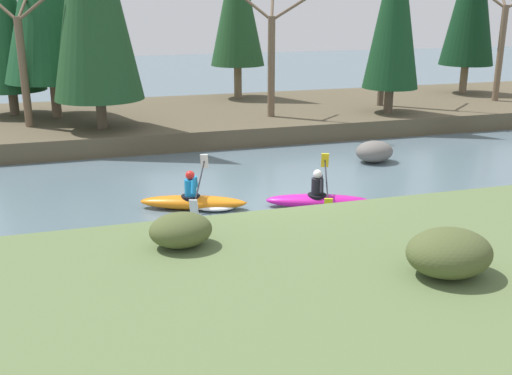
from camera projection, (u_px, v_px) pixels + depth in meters
The scene contains 15 objects.
ground_plane at pixel (272, 208), 15.30m from camera, with size 90.00×90.00×0.00m, color slate.
riverbank_near at pixel (370, 290), 10.23m from camera, with size 44.00×6.99×0.69m.
riverbank_far at pixel (193, 119), 24.88m from camera, with size 44.00×8.43×0.69m.
conifer_tree_far_left at pixel (3, 15), 22.77m from camera, with size 2.66×2.66×6.71m.
conifer_tree_centre at pixel (237, 0), 26.81m from camera, with size 2.47×2.47×7.26m.
conifer_tree_mid_right at pixel (395, 6), 23.17m from camera, with size 2.22×2.22×7.35m.
bare_tree_upstream at pixel (23, 59), 21.05m from camera, with size 2.85×2.81×5.10m.
bare_tree_mid_upstream at pixel (272, 55), 22.95m from camera, with size 2.82×2.79×5.05m.
bare_tree_mid_downstream at pixel (385, 22), 25.09m from camera, with size 4.09×4.04×7.46m.
bare_tree_downstream at pixel (501, 42), 26.55m from camera, with size 3.09×3.05×5.55m.
shrub_clump_nearest at pixel (181, 230), 11.09m from camera, with size 1.18×0.98×0.64m.
shrub_clump_second at pixel (449, 253), 9.90m from camera, with size 1.47×1.22×0.79m.
kayaker_lead at pixel (320, 199), 15.27m from camera, with size 2.74×2.01×1.20m.
kayaker_middle at pixel (197, 201), 15.18m from camera, with size 2.74×2.00×1.20m.
boulder_midstream at pixel (374, 152), 19.52m from camera, with size 1.25×0.98×0.71m.
Camera 1 is at (-4.51, -13.73, 5.09)m, focal length 42.00 mm.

